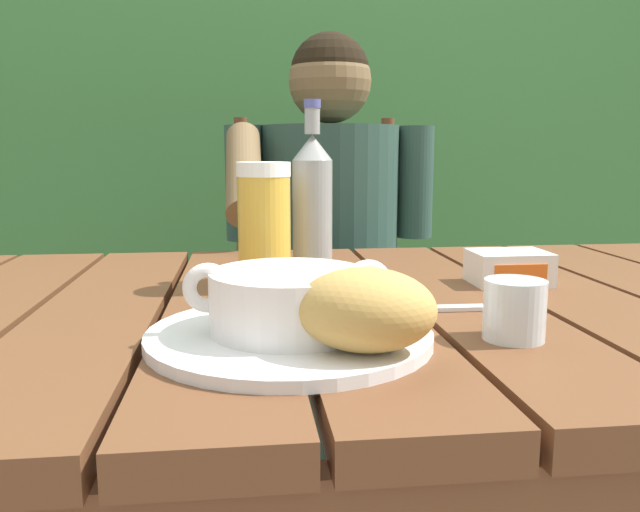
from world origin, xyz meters
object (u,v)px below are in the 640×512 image
(person_eating, at_px, (331,248))
(beer_bottle, at_px, (312,205))
(serving_plate, at_px, (289,336))
(soup_bowl, at_px, (289,299))
(butter_tub, at_px, (509,268))
(bread_roll, at_px, (366,310))
(beer_glass, at_px, (264,226))
(water_glass_small, at_px, (514,310))
(chair_near_diner, at_px, (321,314))
(table_knife, at_px, (419,308))

(person_eating, xyz_separation_m, beer_bottle, (-0.10, -0.52, 0.15))
(serving_plate, distance_m, soup_bowl, 0.04)
(soup_bowl, height_order, butter_tub, soup_bowl)
(soup_bowl, xyz_separation_m, bread_roll, (0.06, -0.07, 0.01))
(person_eating, xyz_separation_m, butter_tub, (0.18, -0.58, 0.06))
(soup_bowl, relative_size, beer_glass, 1.20)
(beer_glass, bearing_deg, beer_bottle, 35.02)
(beer_glass, xyz_separation_m, water_glass_small, (0.24, -0.27, -0.06))
(chair_near_diner, distance_m, butter_tub, 0.85)
(chair_near_diner, height_order, beer_bottle, chair_near_diner)
(chair_near_diner, relative_size, butter_tub, 9.43)
(person_eating, distance_m, beer_glass, 0.61)
(butter_tub, bearing_deg, water_glass_small, -112.12)
(serving_plate, xyz_separation_m, beer_glass, (-0.02, 0.25, 0.08))
(chair_near_diner, distance_m, soup_bowl, 1.08)
(chair_near_diner, distance_m, beer_glass, 0.86)
(table_knife, bearing_deg, bread_roll, -119.44)
(serving_plate, relative_size, beer_glass, 1.65)
(bread_roll, xyz_separation_m, table_knife, (0.10, 0.18, -0.05))
(soup_bowl, height_order, beer_glass, beer_glass)
(person_eating, relative_size, bread_roll, 8.09)
(water_glass_small, bearing_deg, beer_glass, 131.81)
(table_knife, bearing_deg, water_glass_small, -62.03)
(soup_bowl, relative_size, beer_bottle, 0.80)
(beer_glass, height_order, water_glass_small, beer_glass)
(serving_plate, distance_m, table_knife, 0.19)
(person_eating, height_order, table_knife, person_eating)
(chair_near_diner, relative_size, soup_bowl, 4.86)
(serving_plate, height_order, butter_tub, butter_tub)
(chair_near_diner, relative_size, beer_glass, 5.82)
(serving_plate, bearing_deg, beer_bottle, 79.49)
(chair_near_diner, xyz_separation_m, beer_bottle, (-0.10, -0.73, 0.36))
(bread_roll, height_order, water_glass_small, bread_roll)
(chair_near_diner, xyz_separation_m, beer_glass, (-0.17, -0.78, 0.33))
(chair_near_diner, distance_m, serving_plate, 1.07)
(butter_tub, height_order, table_knife, butter_tub)
(person_eating, bearing_deg, chair_near_diner, 89.16)
(chair_near_diner, height_order, person_eating, person_eating)
(beer_bottle, xyz_separation_m, butter_tub, (0.28, -0.06, -0.09))
(person_eating, bearing_deg, beer_glass, -106.59)
(person_eating, distance_m, soup_bowl, 0.84)
(beer_bottle, relative_size, table_knife, 1.82)
(serving_plate, distance_m, bread_roll, 0.11)
(beer_bottle, relative_size, water_glass_small, 4.17)
(chair_near_diner, distance_m, bread_roll, 1.15)
(serving_plate, xyz_separation_m, bread_roll, (0.06, -0.07, 0.04))
(water_glass_small, bearing_deg, bread_roll, -161.52)
(serving_plate, bearing_deg, bread_roll, -49.40)
(bread_roll, bearing_deg, butter_tub, 49.46)
(bread_roll, bearing_deg, beer_bottle, 91.09)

